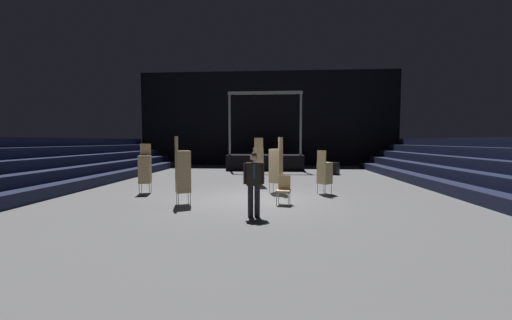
{
  "coord_description": "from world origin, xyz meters",
  "views": [
    {
      "loc": [
        0.79,
        -10.47,
        2.06
      ],
      "look_at": [
        0.08,
        -0.07,
        1.4
      ],
      "focal_mm": 20.75,
      "sensor_mm": 36.0,
      "label": 1
    }
  ],
  "objects_px": {
    "man_with_tie": "(254,180)",
    "chair_stack_front_left": "(183,171)",
    "chair_stack_mid_left": "(259,162)",
    "equipment_road_case": "(331,168)",
    "chair_stack_mid_right": "(276,165)",
    "chair_stack_front_right": "(145,169)",
    "stage_riser": "(265,161)",
    "chair_stack_mid_centre": "(258,162)",
    "chair_stack_rear_left": "(324,172)",
    "loose_chair_near_man": "(284,188)"
  },
  "relations": [
    {
      "from": "chair_stack_front_left",
      "to": "chair_stack_mid_left",
      "type": "xyz_separation_m",
      "value": [
        2.02,
        7.53,
        -0.25
      ]
    },
    {
      "from": "man_with_tie",
      "to": "chair_stack_rear_left",
      "type": "relative_size",
      "value": 1.04
    },
    {
      "from": "man_with_tie",
      "to": "equipment_road_case",
      "type": "bearing_deg",
      "value": -118.16
    },
    {
      "from": "man_with_tie",
      "to": "chair_stack_mid_right",
      "type": "xyz_separation_m",
      "value": [
        0.59,
        3.9,
        0.1
      ]
    },
    {
      "from": "chair_stack_front_left",
      "to": "chair_stack_mid_right",
      "type": "bearing_deg",
      "value": 102.12
    },
    {
      "from": "chair_stack_front_left",
      "to": "chair_stack_mid_centre",
      "type": "bearing_deg",
      "value": 126.38
    },
    {
      "from": "chair_stack_mid_right",
      "to": "equipment_road_case",
      "type": "height_order",
      "value": "chair_stack_mid_right"
    },
    {
      "from": "man_with_tie",
      "to": "chair_stack_front_left",
      "type": "relative_size",
      "value": 0.8
    },
    {
      "from": "chair_stack_front_left",
      "to": "chair_stack_mid_centre",
      "type": "xyz_separation_m",
      "value": [
        2.18,
        4.38,
        0.0
      ]
    },
    {
      "from": "equipment_road_case",
      "to": "loose_chair_near_man",
      "type": "bearing_deg",
      "value": -109.32
    },
    {
      "from": "man_with_tie",
      "to": "equipment_road_case",
      "type": "relative_size",
      "value": 1.97
    },
    {
      "from": "chair_stack_rear_left",
      "to": "man_with_tie",
      "type": "bearing_deg",
      "value": -75.17
    },
    {
      "from": "equipment_road_case",
      "to": "chair_stack_rear_left",
      "type": "bearing_deg",
      "value": -102.37
    },
    {
      "from": "loose_chair_near_man",
      "to": "chair_stack_mid_centre",
      "type": "bearing_deg",
      "value": -65.29
    },
    {
      "from": "chair_stack_mid_left",
      "to": "chair_stack_mid_right",
      "type": "distance_m",
      "value": 5.17
    },
    {
      "from": "equipment_road_case",
      "to": "loose_chair_near_man",
      "type": "xyz_separation_m",
      "value": [
        -3.19,
        -9.1,
        0.17
      ]
    },
    {
      "from": "man_with_tie",
      "to": "chair_stack_front_right",
      "type": "relative_size",
      "value": 0.9
    },
    {
      "from": "chair_stack_mid_left",
      "to": "chair_stack_mid_centre",
      "type": "relative_size",
      "value": 0.77
    },
    {
      "from": "chair_stack_front_left",
      "to": "equipment_road_case",
      "type": "distance_m",
      "value": 11.42
    },
    {
      "from": "stage_riser",
      "to": "chair_stack_front_left",
      "type": "height_order",
      "value": "stage_riser"
    },
    {
      "from": "chair_stack_mid_left",
      "to": "loose_chair_near_man",
      "type": "bearing_deg",
      "value": -10.67
    },
    {
      "from": "chair_stack_front_right",
      "to": "chair_stack_mid_left",
      "type": "relative_size",
      "value": 1.15
    },
    {
      "from": "chair_stack_mid_left",
      "to": "chair_stack_mid_right",
      "type": "xyz_separation_m",
      "value": [
        1.0,
        -5.06,
        0.25
      ]
    },
    {
      "from": "equipment_road_case",
      "to": "stage_riser",
      "type": "bearing_deg",
      "value": 145.29
    },
    {
      "from": "chair_stack_mid_left",
      "to": "equipment_road_case",
      "type": "xyz_separation_m",
      "value": [
        4.44,
        1.86,
        -0.49
      ]
    },
    {
      "from": "stage_riser",
      "to": "chair_stack_front_right",
      "type": "bearing_deg",
      "value": -113.06
    },
    {
      "from": "man_with_tie",
      "to": "equipment_road_case",
      "type": "height_order",
      "value": "man_with_tie"
    },
    {
      "from": "chair_stack_rear_left",
      "to": "stage_riser",
      "type": "bearing_deg",
      "value": 153.41
    },
    {
      "from": "chair_stack_front_left",
      "to": "chair_stack_front_right",
      "type": "relative_size",
      "value": 1.13
    },
    {
      "from": "chair_stack_mid_centre",
      "to": "chair_stack_rear_left",
      "type": "xyz_separation_m",
      "value": [
        2.73,
        -2.07,
        -0.25
      ]
    },
    {
      "from": "stage_riser",
      "to": "chair_stack_mid_left",
      "type": "xyz_separation_m",
      "value": [
        -0.21,
        -4.79,
        0.22
      ]
    },
    {
      "from": "man_with_tie",
      "to": "loose_chair_near_man",
      "type": "height_order",
      "value": "man_with_tie"
    },
    {
      "from": "stage_riser",
      "to": "chair_stack_rear_left",
      "type": "bearing_deg",
      "value": -75.04
    },
    {
      "from": "chair_stack_front_right",
      "to": "chair_stack_rear_left",
      "type": "bearing_deg",
      "value": 169.7
    },
    {
      "from": "chair_stack_front_right",
      "to": "equipment_road_case",
      "type": "relative_size",
      "value": 2.18
    },
    {
      "from": "stage_riser",
      "to": "man_with_tie",
      "type": "height_order",
      "value": "stage_riser"
    },
    {
      "from": "stage_riser",
      "to": "chair_stack_mid_left",
      "type": "height_order",
      "value": "stage_riser"
    },
    {
      "from": "chair_stack_mid_left",
      "to": "chair_stack_rear_left",
      "type": "bearing_deg",
      "value": 8.48
    },
    {
      "from": "stage_riser",
      "to": "equipment_road_case",
      "type": "relative_size",
      "value": 6.08
    },
    {
      "from": "chair_stack_front_left",
      "to": "chair_stack_mid_left",
      "type": "relative_size",
      "value": 1.3
    },
    {
      "from": "chair_stack_front_right",
      "to": "equipment_road_case",
      "type": "distance_m",
      "value": 11.38
    },
    {
      "from": "stage_riser",
      "to": "chair_stack_mid_right",
      "type": "distance_m",
      "value": 9.89
    },
    {
      "from": "chair_stack_mid_left",
      "to": "chair_stack_mid_centre",
      "type": "bearing_deg",
      "value": -17.48
    },
    {
      "from": "chair_stack_front_left",
      "to": "chair_stack_front_right",
      "type": "bearing_deg",
      "value": -159.55
    },
    {
      "from": "chair_stack_mid_centre",
      "to": "equipment_road_case",
      "type": "distance_m",
      "value": 6.63
    },
    {
      "from": "stage_riser",
      "to": "chair_stack_front_right",
      "type": "height_order",
      "value": "stage_riser"
    },
    {
      "from": "chair_stack_rear_left",
      "to": "chair_stack_mid_left",
      "type": "bearing_deg",
      "value": 167.4
    },
    {
      "from": "equipment_road_case",
      "to": "chair_stack_front_left",
      "type": "bearing_deg",
      "value": -124.54
    },
    {
      "from": "chair_stack_mid_right",
      "to": "equipment_road_case",
      "type": "distance_m",
      "value": 7.76
    },
    {
      "from": "man_with_tie",
      "to": "chair_stack_mid_left",
      "type": "bearing_deg",
      "value": -95.11
    }
  ]
}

